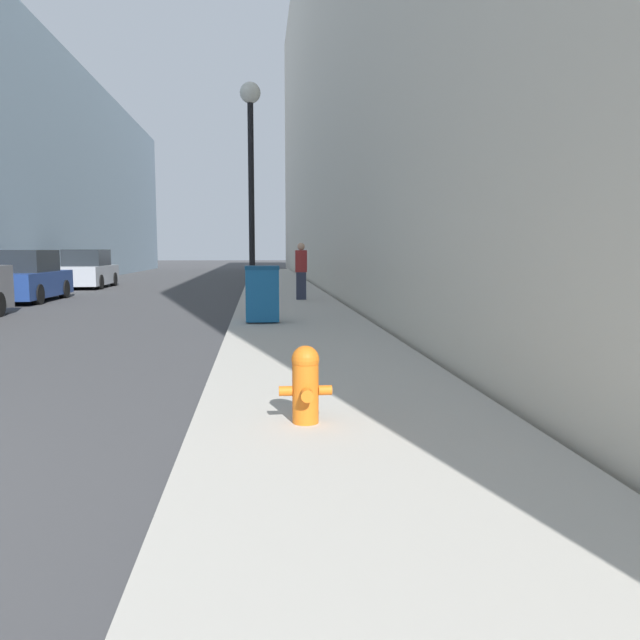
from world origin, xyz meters
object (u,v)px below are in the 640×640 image
Objects in this scene: lamppost at (251,158)px; pedestrian_on_sidewalk at (301,271)px; fire_hydrant at (305,383)px; parked_sedan_near at (25,278)px; parked_sedan_far at (87,270)px; trash_bin at (262,294)px.

pedestrian_on_sidewalk is at bearing 69.66° from lamppost.
lamppost is at bearing 93.28° from fire_hydrant.
parked_sedan_near is 7.55m from parked_sedan_far.
parked_sedan_far is (-8.15, 23.60, 0.27)m from fire_hydrant.
lamppost is at bearing -37.99° from parked_sedan_near.
pedestrian_on_sidewalk is at bearing 86.33° from fire_hydrant.
fire_hydrant is at bearing -93.67° from pedestrian_on_sidewalk.
lamppost is (-0.23, 2.17, 3.16)m from trash_bin.
trash_bin is at bearing -101.47° from pedestrian_on_sidewalk.
parked_sedan_near reaches higher than trash_bin.
trash_bin is 0.28× the size of parked_sedan_far.
parked_sedan_near is at bearing 168.06° from pedestrian_on_sidewalk.
lamppost reaches higher than fire_hydrant.
lamppost is 5.16m from pedestrian_on_sidewalk.
lamppost reaches higher than pedestrian_on_sidewalk.
fire_hydrant is 0.40× the size of pedestrian_on_sidewalk.
trash_bin is (-0.35, 7.95, 0.26)m from fire_hydrant.
lamppost is 3.13× the size of pedestrian_on_sidewalk.
lamppost is 1.25× the size of parked_sedan_near.
trash_bin is 0.22× the size of lamppost.
trash_bin is 0.68× the size of pedestrian_on_sidewalk.
lamppost is at bearing 96.12° from trash_bin.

